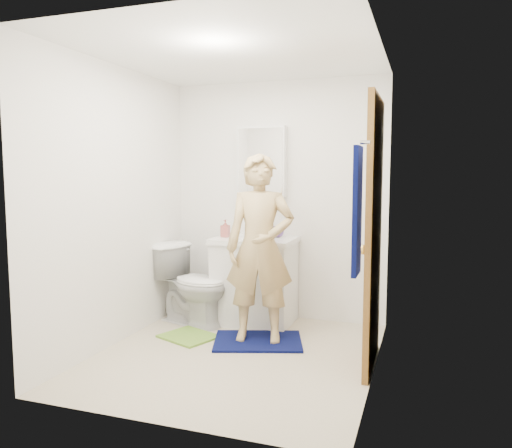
{
  "coord_description": "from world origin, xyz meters",
  "views": [
    {
      "loc": [
        1.43,
        -3.68,
        1.49
      ],
      "look_at": [
        0.09,
        0.25,
        1.06
      ],
      "focal_mm": 35.0,
      "sensor_mm": 36.0,
      "label": 1
    }
  ],
  "objects_px": {
    "toothbrush_cup": "(277,232)",
    "towel": "(357,211)",
    "vanity_cabinet": "(255,283)",
    "medicine_cabinet": "(262,161)",
    "man": "(260,248)",
    "soap_dispenser": "(225,228)",
    "toilet": "(192,284)"
  },
  "relations": [
    {
      "from": "towel",
      "to": "soap_dispenser",
      "type": "distance_m",
      "value": 2.09
    },
    {
      "from": "medicine_cabinet",
      "to": "towel",
      "type": "bearing_deg",
      "value": -55.39
    },
    {
      "from": "toothbrush_cup",
      "to": "soap_dispenser",
      "type": "bearing_deg",
      "value": -162.49
    },
    {
      "from": "towel",
      "to": "man",
      "type": "distance_m",
      "value": 1.41
    },
    {
      "from": "medicine_cabinet",
      "to": "man",
      "type": "height_order",
      "value": "medicine_cabinet"
    },
    {
      "from": "medicine_cabinet",
      "to": "soap_dispenser",
      "type": "relative_size",
      "value": 4.04
    },
    {
      "from": "vanity_cabinet",
      "to": "toothbrush_cup",
      "type": "height_order",
      "value": "toothbrush_cup"
    },
    {
      "from": "soap_dispenser",
      "to": "man",
      "type": "distance_m",
      "value": 0.73
    },
    {
      "from": "vanity_cabinet",
      "to": "toothbrush_cup",
      "type": "xyz_separation_m",
      "value": [
        0.2,
        0.12,
        0.5
      ]
    },
    {
      "from": "towel",
      "to": "toothbrush_cup",
      "type": "distance_m",
      "value": 1.91
    },
    {
      "from": "medicine_cabinet",
      "to": "vanity_cabinet",
      "type": "bearing_deg",
      "value": -90.0
    },
    {
      "from": "soap_dispenser",
      "to": "man",
      "type": "xyz_separation_m",
      "value": [
        0.53,
        -0.5,
        -0.1
      ]
    },
    {
      "from": "vanity_cabinet",
      "to": "soap_dispenser",
      "type": "bearing_deg",
      "value": -172.91
    },
    {
      "from": "medicine_cabinet",
      "to": "soap_dispenser",
      "type": "bearing_deg",
      "value": -138.59
    },
    {
      "from": "medicine_cabinet",
      "to": "soap_dispenser",
      "type": "height_order",
      "value": "medicine_cabinet"
    },
    {
      "from": "towel",
      "to": "toilet",
      "type": "xyz_separation_m",
      "value": [
        -1.75,
        1.26,
        -0.86
      ]
    },
    {
      "from": "vanity_cabinet",
      "to": "medicine_cabinet",
      "type": "xyz_separation_m",
      "value": [
        0.0,
        0.22,
        1.2
      ]
    },
    {
      "from": "soap_dispenser",
      "to": "toothbrush_cup",
      "type": "bearing_deg",
      "value": 17.51
    },
    {
      "from": "man",
      "to": "towel",
      "type": "bearing_deg",
      "value": -56.95
    },
    {
      "from": "vanity_cabinet",
      "to": "towel",
      "type": "bearing_deg",
      "value": -51.53
    },
    {
      "from": "toothbrush_cup",
      "to": "towel",
      "type": "bearing_deg",
      "value": -58.48
    },
    {
      "from": "vanity_cabinet",
      "to": "medicine_cabinet",
      "type": "distance_m",
      "value": 1.22
    },
    {
      "from": "toothbrush_cup",
      "to": "man",
      "type": "height_order",
      "value": "man"
    },
    {
      "from": "vanity_cabinet",
      "to": "medicine_cabinet",
      "type": "bearing_deg",
      "value": 90.0
    },
    {
      "from": "vanity_cabinet",
      "to": "toothbrush_cup",
      "type": "relative_size",
      "value": 6.0
    },
    {
      "from": "towel",
      "to": "man",
      "type": "bearing_deg",
      "value": 134.97
    },
    {
      "from": "vanity_cabinet",
      "to": "toilet",
      "type": "relative_size",
      "value": 1.02
    },
    {
      "from": "vanity_cabinet",
      "to": "toilet",
      "type": "distance_m",
      "value": 0.62
    },
    {
      "from": "medicine_cabinet",
      "to": "toilet",
      "type": "xyz_separation_m",
      "value": [
        -0.57,
        -0.45,
        -1.21
      ]
    },
    {
      "from": "soap_dispenser",
      "to": "toothbrush_cup",
      "type": "height_order",
      "value": "soap_dispenser"
    },
    {
      "from": "soap_dispenser",
      "to": "toothbrush_cup",
      "type": "distance_m",
      "value": 0.52
    },
    {
      "from": "vanity_cabinet",
      "to": "soap_dispenser",
      "type": "xyz_separation_m",
      "value": [
        -0.3,
        -0.04,
        0.54
      ]
    }
  ]
}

